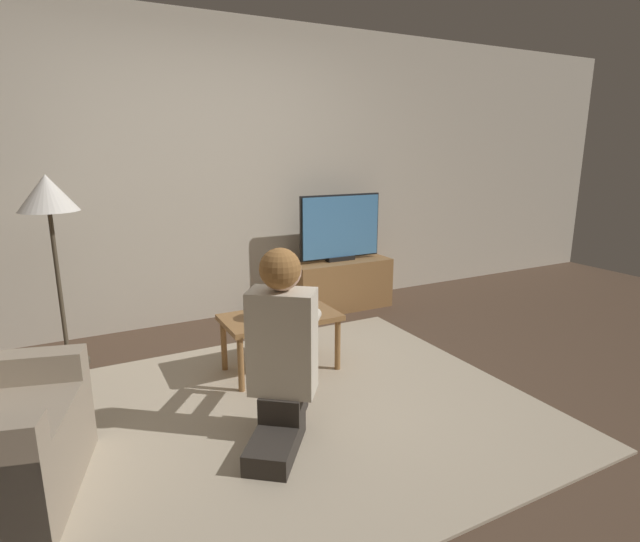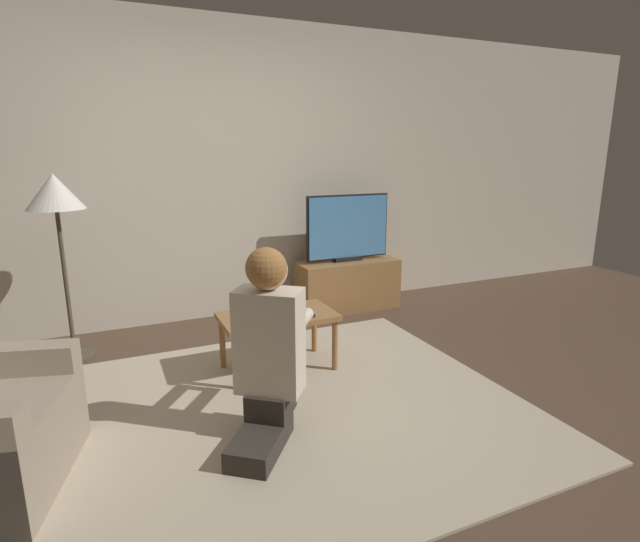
{
  "view_description": "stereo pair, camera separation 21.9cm",
  "coord_description": "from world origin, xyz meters",
  "px_view_note": "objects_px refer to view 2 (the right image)",
  "views": [
    {
      "loc": [
        -1.14,
        -2.41,
        1.51
      ],
      "look_at": [
        0.5,
        0.71,
        0.64
      ],
      "focal_mm": 28.0,
      "sensor_mm": 36.0,
      "label": 1
    },
    {
      "loc": [
        -0.94,
        -2.51,
        1.51
      ],
      "look_at": [
        0.5,
        0.71,
        0.64
      ],
      "focal_mm": 28.0,
      "sensor_mm": 36.0,
      "label": 2
    }
  ],
  "objects_px": {
    "tv": "(348,228)",
    "coffee_table": "(278,321)",
    "table_lamp": "(271,304)",
    "floor_lamp": "(56,204)",
    "person_kneeling": "(268,344)"
  },
  "relations": [
    {
      "from": "floor_lamp",
      "to": "tv",
      "type": "bearing_deg",
      "value": 6.11
    },
    {
      "from": "tv",
      "to": "coffee_table",
      "type": "distance_m",
      "value": 1.56
    },
    {
      "from": "floor_lamp",
      "to": "coffee_table",
      "type": "bearing_deg",
      "value": -31.31
    },
    {
      "from": "floor_lamp",
      "to": "table_lamp",
      "type": "relative_size",
      "value": 7.5
    },
    {
      "from": "coffee_table",
      "to": "floor_lamp",
      "type": "xyz_separation_m",
      "value": [
        -1.31,
        0.8,
        0.78
      ]
    },
    {
      "from": "tv",
      "to": "floor_lamp",
      "type": "height_order",
      "value": "floor_lamp"
    },
    {
      "from": "coffee_table",
      "to": "person_kneeling",
      "type": "height_order",
      "value": "person_kneeling"
    },
    {
      "from": "floor_lamp",
      "to": "table_lamp",
      "type": "bearing_deg",
      "value": -34.93
    },
    {
      "from": "tv",
      "to": "table_lamp",
      "type": "height_order",
      "value": "tv"
    },
    {
      "from": "tv",
      "to": "floor_lamp",
      "type": "distance_m",
      "value": 2.42
    },
    {
      "from": "table_lamp",
      "to": "floor_lamp",
      "type": "bearing_deg",
      "value": 145.07
    },
    {
      "from": "floor_lamp",
      "to": "person_kneeling",
      "type": "bearing_deg",
      "value": -57.48
    },
    {
      "from": "coffee_table",
      "to": "table_lamp",
      "type": "bearing_deg",
      "value": -135.14
    },
    {
      "from": "person_kneeling",
      "to": "table_lamp",
      "type": "bearing_deg",
      "value": -72.05
    },
    {
      "from": "tv",
      "to": "floor_lamp",
      "type": "xyz_separation_m",
      "value": [
        -2.39,
        -0.26,
        0.35
      ]
    }
  ]
}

